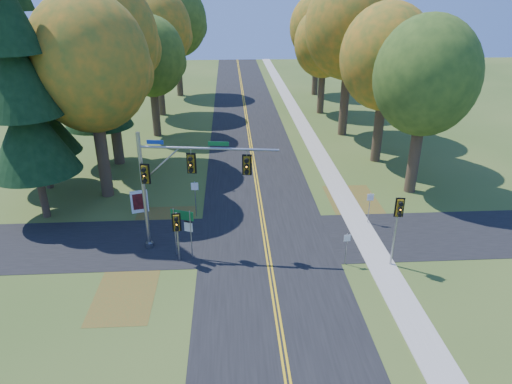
{
  "coord_description": "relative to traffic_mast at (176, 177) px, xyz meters",
  "views": [
    {
      "loc": [
        -2.04,
        -22.25,
        14.06
      ],
      "look_at": [
        -0.59,
        2.03,
        3.2
      ],
      "focal_mm": 32.0,
      "sensor_mm": 36.0,
      "label": 1
    }
  ],
  "objects": [
    {
      "name": "east_signal_pole",
      "position": [
        11.76,
        -2.61,
        -1.36
      ],
      "size": [
        0.49,
        0.56,
        4.21
      ],
      "rotation": [
        0.0,
        0.0,
        -0.13
      ],
      "color": "gray",
      "rests_on": "ground"
    },
    {
      "name": "leaf_patch_w_near",
      "position": [
        -1.44,
        2.76,
        -4.54
      ],
      "size": [
        4.0,
        6.0,
        0.0
      ],
      "primitive_type": "cube",
      "color": "brown",
      "rests_on": "ground"
    },
    {
      "name": "ped_signal_pole",
      "position": [
        0.03,
        -1.43,
        -2.27
      ],
      "size": [
        0.48,
        0.56,
        3.07
      ],
      "rotation": [
        0.0,
        0.0,
        0.12
      ],
      "color": "gray",
      "rests_on": "ground"
    },
    {
      "name": "tree_e_c",
      "position": [
        14.94,
        22.45,
        6.11
      ],
      "size": [
        8.8,
        8.8,
        15.79
      ],
      "color": "#38281C",
      "rests_on": "ground"
    },
    {
      "name": "leaf_patch_w_far",
      "position": [
        -2.44,
        -4.24,
        -4.54
      ],
      "size": [
        3.0,
        5.0,
        0.0
      ],
      "primitive_type": "cube",
      "color": "brown",
      "rests_on": "ground"
    },
    {
      "name": "road_cross",
      "position": [
        5.06,
        0.76,
        -4.54
      ],
      "size": [
        60.0,
        6.0,
        0.02
      ],
      "primitive_type": "cube",
      "color": "black",
      "rests_on": "ground"
    },
    {
      "name": "centerline_right",
      "position": [
        5.16,
        -1.24,
        -4.52
      ],
      "size": [
        0.1,
        160.0,
        0.01
      ],
      "primitive_type": "cube",
      "color": "gold",
      "rests_on": "road_main"
    },
    {
      "name": "tree_w_b",
      "position": [
        -6.66,
        15.05,
        5.82
      ],
      "size": [
        8.6,
        8.6,
        15.38
      ],
      "color": "#38281C",
      "rests_on": "ground"
    },
    {
      "name": "sidewalk_east",
      "position": [
        11.26,
        -1.24,
        -4.52
      ],
      "size": [
        1.6,
        160.0,
        0.06
      ],
      "primitive_type": "cube",
      "color": "#9E998E",
      "rests_on": "ground"
    },
    {
      "name": "road_main",
      "position": [
        5.06,
        -1.24,
        -4.54
      ],
      "size": [
        8.0,
        160.0,
        0.02
      ],
      "primitive_type": "cube",
      "color": "black",
      "rests_on": "ground"
    },
    {
      "name": "tree_w_a",
      "position": [
        -6.07,
        8.14,
        4.94
      ],
      "size": [
        8.0,
        8.0,
        14.15
      ],
      "color": "#38281C",
      "rests_on": "ground"
    },
    {
      "name": "tree_e_b",
      "position": [
        16.03,
        14.34,
        4.35
      ],
      "size": [
        7.6,
        7.6,
        13.33
      ],
      "color": "#38281C",
      "rests_on": "ground"
    },
    {
      "name": "centerline_left",
      "position": [
        4.96,
        -1.24,
        -4.52
      ],
      "size": [
        0.1,
        160.0,
        0.01
      ],
      "primitive_type": "cube",
      "color": "gold",
      "rests_on": "road_main"
    },
    {
      "name": "info_kiosk",
      "position": [
        -3.24,
        5.02,
        -3.75
      ],
      "size": [
        1.15,
        0.47,
        1.6
      ],
      "rotation": [
        0.0,
        0.0,
        0.28
      ],
      "color": "white",
      "rests_on": "ground"
    },
    {
      "name": "leaf_patch_e",
      "position": [
        11.86,
        4.76,
        -4.54
      ],
      "size": [
        3.5,
        8.0,
        0.0
      ],
      "primitive_type": "cube",
      "color": "brown",
      "rests_on": "ground"
    },
    {
      "name": "traffic_mast",
      "position": [
        0.0,
        0.0,
        0.0
      ],
      "size": [
        7.73,
        1.37,
        7.07
      ],
      "rotation": [
        0.0,
        0.0,
        -0.14
      ],
      "color": "gray",
      "rests_on": "ground"
    },
    {
      "name": "reg_sign_e_north",
      "position": [
        11.9,
        2.48,
        -3.05
      ],
      "size": [
        0.42,
        0.06,
        2.19
      ],
      "rotation": [
        0.0,
        0.0,
        0.0
      ],
      "color": "gray",
      "rests_on": "ground"
    },
    {
      "name": "pine_b",
      "position": [
        -10.94,
        9.76,
        3.61
      ],
      "size": [
        5.6,
        5.6,
        17.31
      ],
      "color": "#38281C",
      "rests_on": "ground"
    },
    {
      "name": "reg_sign_w",
      "position": [
        0.63,
        4.27,
        -2.83
      ],
      "size": [
        0.48,
        0.08,
        2.5
      ],
      "rotation": [
        0.0,
        0.0,
        0.03
      ],
      "color": "gray",
      "rests_on": "ground"
    },
    {
      "name": "pine_c",
      "position": [
        -7.94,
        14.76,
        5.14
      ],
      "size": [
        5.6,
        5.6,
        20.56
      ],
      "color": "#38281C",
      "rests_on": "ground"
    },
    {
      "name": "pine_a",
      "position": [
        -9.44,
        4.76,
        4.63
      ],
      "size": [
        5.6,
        5.6,
        19.48
      ],
      "color": "#38281C",
      "rests_on": "ground"
    },
    {
      "name": "tree_e_e",
      "position": [
        15.53,
        42.34,
        4.64
      ],
      "size": [
        7.8,
        7.8,
        13.74
      ],
      "color": "#38281C",
      "rests_on": "ground"
    },
    {
      "name": "tree_w_e",
      "position": [
        -3.87,
        42.85,
        5.53
      ],
      "size": [
        8.4,
        8.4,
        14.97
      ],
      "color": "#38281C",
      "rests_on": "ground"
    },
    {
      "name": "route_sign_cluster",
      "position": [
        0.27,
        -0.82,
        -2.45
      ],
      "size": [
        1.31,
        0.54,
        2.97
      ],
      "rotation": [
        0.0,
        0.0,
        -0.37
      ],
      "color": "gray",
      "rests_on": "ground"
    },
    {
      "name": "tree_w_c",
      "position": [
        -4.48,
        23.23,
        3.4
      ],
      "size": [
        6.8,
        6.8,
        11.91
      ],
      "color": "#38281C",
      "rests_on": "ground"
    },
    {
      "name": "reg_sign_e_south",
      "position": [
        9.26,
        -2.23,
        -3.22
      ],
      "size": [
        0.37,
        0.08,
        1.94
      ],
      "rotation": [
        0.0,
        0.0,
        0.13
      ],
      "color": "gray",
      "rests_on": "ground"
    },
    {
      "name": "ground",
      "position": [
        5.06,
        -1.24,
        -4.55
      ],
      "size": [
        160.0,
        160.0,
        0.0
      ],
      "primitive_type": "plane",
      "color": "#334D1B",
      "rests_on": "ground"
    },
    {
      "name": "tree_e_d",
      "position": [
        14.32,
        31.63,
        3.69
      ],
      "size": [
        7.0,
        7.0,
        12.32
      ],
      "color": "#38281C",
      "rests_on": "ground"
    },
    {
      "name": "tree_e_a",
      "position": [
        16.62,
        7.53,
        3.98
      ],
      "size": [
        7.2,
        7.2,
        12.73
      ],
      "color": "#38281C",
      "rests_on": "ground"
    },
    {
      "name": "tree_w_d",
      "position": [
        -5.07,
        31.95,
        5.23
      ],
      "size": [
        8.2,
        8.2,
        14.56
      ],
      "color": "#38281C",
      "rests_on": "ground"
    }
  ]
}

